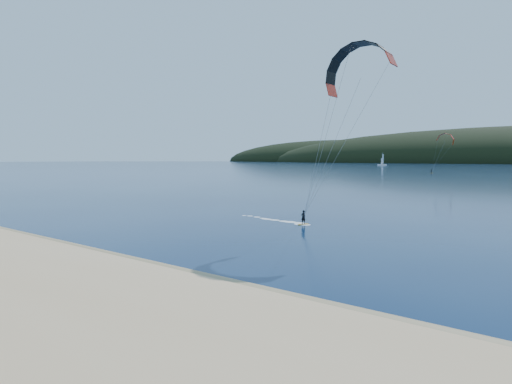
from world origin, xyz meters
The scene contains 5 objects.
ground centered at (0.00, 0.00, 0.00)m, with size 1800.00×1800.00×0.00m, color #08183A.
wet_sand centered at (0.00, 4.50, 0.05)m, with size 220.00×2.50×0.10m.
kitesurfer_near centered at (3.62, 23.26, 13.80)m, with size 22.08×6.50×17.32m.
kitesurfer_far centered at (-27.68, 199.18, 14.97)m, with size 11.63×7.10×18.17m.
sailboat centered at (-130.74, 400.41, 0.98)m, with size 9.36×6.01×13.29m.
Camera 1 is at (19.51, -13.13, 7.34)m, focal length 29.28 mm.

